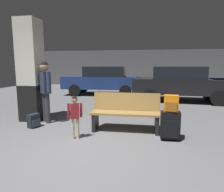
{
  "coord_description": "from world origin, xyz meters",
  "views": [
    {
      "loc": [
        0.97,
        -3.05,
        1.51
      ],
      "look_at": [
        0.27,
        1.3,
        0.85
      ],
      "focal_mm": 31.53,
      "sensor_mm": 36.0,
      "label": 1
    }
  ],
  "objects_px": {
    "structural_pillar": "(31,71)",
    "backpack_dark_floor": "(34,121)",
    "bench": "(126,112)",
    "adult": "(45,85)",
    "suitcase": "(170,125)",
    "child": "(75,113)",
    "parked_car_near": "(180,83)",
    "backpack_bright": "(171,104)",
    "parked_car_far": "(103,80)"
  },
  "relations": [
    {
      "from": "bench",
      "to": "parked_car_far",
      "type": "bearing_deg",
      "value": 106.72
    },
    {
      "from": "suitcase",
      "to": "adult",
      "type": "xyz_separation_m",
      "value": [
        -3.15,
        0.84,
        0.69
      ]
    },
    {
      "from": "child",
      "to": "adult",
      "type": "xyz_separation_m",
      "value": [
        -1.19,
        1.06,
        0.45
      ]
    },
    {
      "from": "structural_pillar",
      "to": "adult",
      "type": "distance_m",
      "value": 0.66
    },
    {
      "from": "suitcase",
      "to": "parked_car_near",
      "type": "xyz_separation_m",
      "value": [
        1.03,
        4.91,
        0.48
      ]
    },
    {
      "from": "structural_pillar",
      "to": "backpack_bright",
      "type": "xyz_separation_m",
      "value": [
        3.66,
        -1.04,
        -0.61
      ]
    },
    {
      "from": "suitcase",
      "to": "backpack_bright",
      "type": "relative_size",
      "value": 1.78
    },
    {
      "from": "suitcase",
      "to": "parked_car_far",
      "type": "distance_m",
      "value": 6.96
    },
    {
      "from": "structural_pillar",
      "to": "bench",
      "type": "height_order",
      "value": "structural_pillar"
    },
    {
      "from": "backpack_dark_floor",
      "to": "adult",
      "type": "bearing_deg",
      "value": 78.44
    },
    {
      "from": "structural_pillar",
      "to": "child",
      "type": "xyz_separation_m",
      "value": [
        1.7,
        -1.26,
        -0.82
      ]
    },
    {
      "from": "structural_pillar",
      "to": "adult",
      "type": "xyz_separation_m",
      "value": [
        0.51,
        -0.2,
        -0.37
      ]
    },
    {
      "from": "bench",
      "to": "adult",
      "type": "distance_m",
      "value": 2.29
    },
    {
      "from": "structural_pillar",
      "to": "suitcase",
      "type": "bearing_deg",
      "value": -15.8
    },
    {
      "from": "backpack_dark_floor",
      "to": "parked_car_far",
      "type": "relative_size",
      "value": 0.08
    },
    {
      "from": "child",
      "to": "backpack_bright",
      "type": "bearing_deg",
      "value": 6.44
    },
    {
      "from": "child",
      "to": "parked_car_far",
      "type": "height_order",
      "value": "parked_car_far"
    },
    {
      "from": "adult",
      "to": "parked_car_near",
      "type": "relative_size",
      "value": 0.39
    },
    {
      "from": "suitcase",
      "to": "parked_car_near",
      "type": "relative_size",
      "value": 0.14
    },
    {
      "from": "parked_car_near",
      "to": "structural_pillar",
      "type": "bearing_deg",
      "value": -140.45
    },
    {
      "from": "backpack_dark_floor",
      "to": "parked_car_far",
      "type": "distance_m",
      "value": 6.08
    },
    {
      "from": "backpack_bright",
      "to": "backpack_dark_floor",
      "type": "relative_size",
      "value": 1.0
    },
    {
      "from": "structural_pillar",
      "to": "backpack_dark_floor",
      "type": "relative_size",
      "value": 8.19
    },
    {
      "from": "bench",
      "to": "suitcase",
      "type": "relative_size",
      "value": 2.65
    },
    {
      "from": "parked_car_far",
      "to": "structural_pillar",
      "type": "bearing_deg",
      "value": -99.84
    },
    {
      "from": "child",
      "to": "parked_car_near",
      "type": "bearing_deg",
      "value": 59.77
    },
    {
      "from": "bench",
      "to": "structural_pillar",
      "type": "bearing_deg",
      "value": 168.4
    },
    {
      "from": "backpack_bright",
      "to": "parked_car_near",
      "type": "height_order",
      "value": "parked_car_near"
    },
    {
      "from": "parked_car_far",
      "to": "suitcase",
      "type": "bearing_deg",
      "value": -66.82
    },
    {
      "from": "backpack_bright",
      "to": "child",
      "type": "xyz_separation_m",
      "value": [
        -1.96,
        -0.22,
        -0.21
      ]
    },
    {
      "from": "backpack_bright",
      "to": "parked_car_far",
      "type": "distance_m",
      "value": 6.95
    },
    {
      "from": "bench",
      "to": "parked_car_far",
      "type": "height_order",
      "value": "parked_car_far"
    },
    {
      "from": "parked_car_near",
      "to": "parked_car_far",
      "type": "xyz_separation_m",
      "value": [
        -3.77,
        1.47,
        0.0
      ]
    },
    {
      "from": "bench",
      "to": "child",
      "type": "bearing_deg",
      "value": -144.83
    },
    {
      "from": "parked_car_near",
      "to": "adult",
      "type": "bearing_deg",
      "value": -135.78
    },
    {
      "from": "backpack_bright",
      "to": "parked_car_far",
      "type": "bearing_deg",
      "value": 113.17
    },
    {
      "from": "suitcase",
      "to": "parked_car_far",
      "type": "xyz_separation_m",
      "value": [
        -2.73,
        6.39,
        0.48
      ]
    },
    {
      "from": "backpack_dark_floor",
      "to": "backpack_bright",
      "type": "bearing_deg",
      "value": -6.32
    },
    {
      "from": "child",
      "to": "adult",
      "type": "height_order",
      "value": "adult"
    },
    {
      "from": "suitcase",
      "to": "adult",
      "type": "bearing_deg",
      "value": 165.09
    },
    {
      "from": "suitcase",
      "to": "backpack_bright",
      "type": "distance_m",
      "value": 0.45
    },
    {
      "from": "suitcase",
      "to": "child",
      "type": "bearing_deg",
      "value": -173.55
    },
    {
      "from": "suitcase",
      "to": "backpack_dark_floor",
      "type": "bearing_deg",
      "value": 173.69
    },
    {
      "from": "child",
      "to": "parked_car_far",
      "type": "distance_m",
      "value": 6.66
    },
    {
      "from": "structural_pillar",
      "to": "backpack_bright",
      "type": "bearing_deg",
      "value": -15.81
    },
    {
      "from": "child",
      "to": "backpack_dark_floor",
      "type": "relative_size",
      "value": 2.68
    },
    {
      "from": "backpack_dark_floor",
      "to": "parked_car_far",
      "type": "height_order",
      "value": "parked_car_far"
    },
    {
      "from": "backpack_bright",
      "to": "parked_car_near",
      "type": "xyz_separation_m",
      "value": [
        1.03,
        4.91,
        0.03
      ]
    },
    {
      "from": "backpack_bright",
      "to": "child",
      "type": "height_order",
      "value": "backpack_bright"
    },
    {
      "from": "bench",
      "to": "suitcase",
      "type": "height_order",
      "value": "bench"
    }
  ]
}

